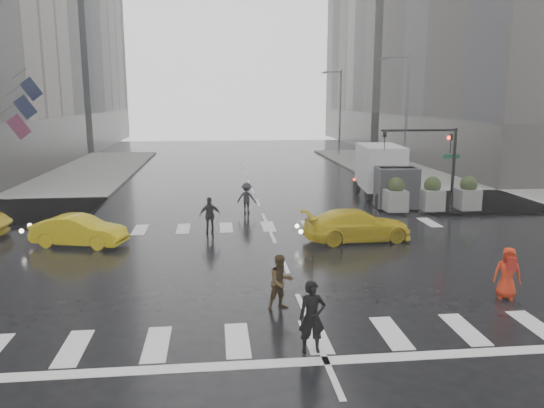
{
  "coord_description": "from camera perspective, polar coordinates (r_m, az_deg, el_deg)",
  "views": [
    {
      "loc": [
        -2.47,
        -18.45,
        5.97
      ],
      "look_at": [
        -0.25,
        2.0,
        1.89
      ],
      "focal_mm": 35.0,
      "sensor_mm": 36.0,
      "label": 1
    }
  ],
  "objects": [
    {
      "name": "street_lamp_far",
      "position": [
        58.02,
        7.2,
        10.12
      ],
      "size": [
        2.15,
        0.22,
        9.0
      ],
      "color": "#59595B",
      "rests_on": "ground"
    },
    {
      "name": "pedestrian_orange",
      "position": [
        17.66,
        24.0,
        -6.78
      ],
      "size": [
        0.92,
        0.78,
        1.6
      ],
      "rotation": [
        0.0,
        0.0,
        -0.42
      ],
      "color": "red",
      "rests_on": "ground"
    },
    {
      "name": "ground",
      "position": [
        19.55,
        1.37,
        -6.57
      ],
      "size": [
        120.0,
        120.0,
        0.0
      ],
      "primitive_type": "plane",
      "color": "black",
      "rests_on": "ground"
    },
    {
      "name": "taxi_rear",
      "position": [
        22.96,
        9.16,
        -2.27
      ],
      "size": [
        4.26,
        2.28,
        1.35
      ],
      "primitive_type": "imported",
      "rotation": [
        0.0,
        0.0,
        1.67
      ],
      "color": "#DBBA0B",
      "rests_on": "ground"
    },
    {
      "name": "flag_cluster",
      "position": [
        39.05,
        -25.43,
        9.67
      ],
      "size": [
        2.87,
        3.06,
        4.69
      ],
      "color": "#59595B",
      "rests_on": "ground"
    },
    {
      "name": "sidewalk_ne",
      "position": [
        42.55,
        24.99,
        2.2
      ],
      "size": [
        35.0,
        35.0,
        0.15
      ],
      "primitive_type": "cube",
      "color": "slate",
      "rests_on": "ground"
    },
    {
      "name": "box_truck",
      "position": [
        32.09,
        11.98,
        3.38
      ],
      "size": [
        2.29,
        6.1,
        3.24
      ],
      "rotation": [
        0.0,
        0.0,
        -0.09
      ],
      "color": "silver",
      "rests_on": "ground"
    },
    {
      "name": "planter_west",
      "position": [
        28.72,
        13.16,
        0.92
      ],
      "size": [
        1.1,
        1.1,
        1.8
      ],
      "color": "slate",
      "rests_on": "ground"
    },
    {
      "name": "planter_mid",
      "position": [
        29.44,
        16.83,
        0.98
      ],
      "size": [
        1.1,
        1.1,
        1.8
      ],
      "color": "slate",
      "rests_on": "ground"
    },
    {
      "name": "street_lamp_near",
      "position": [
        38.83,
        14.09,
        9.38
      ],
      "size": [
        2.15,
        0.22,
        9.0
      ],
      "color": "#59595B",
      "rests_on": "ground"
    },
    {
      "name": "road_markings",
      "position": [
        19.55,
        1.37,
        -6.55
      ],
      "size": [
        18.0,
        48.0,
        0.01
      ],
      "primitive_type": null,
      "color": "silver",
      "rests_on": "ground"
    },
    {
      "name": "building_ne_far",
      "position": [
        81.49,
        17.45,
        17.99
      ],
      "size": [
        26.05,
        26.05,
        36.0
      ],
      "color": "gray",
      "rests_on": "ground"
    },
    {
      "name": "traffic_signal_pole",
      "position": [
        28.97,
        17.24,
        5.26
      ],
      "size": [
        4.45,
        0.42,
        4.5
      ],
      "color": "black",
      "rests_on": "ground"
    },
    {
      "name": "pedestrian_far_a",
      "position": [
        24.01,
        -6.68,
        -1.22
      ],
      "size": [
        1.04,
        0.71,
        1.66
      ],
      "primitive_type": "imported",
      "rotation": [
        0.0,
        0.0,
        3.27
      ],
      "color": "black",
      "rests_on": "ground"
    },
    {
      "name": "pedestrian_far_b",
      "position": [
        28.09,
        -2.73,
        0.64
      ],
      "size": [
        1.19,
        0.9,
        1.64
      ],
      "primitive_type": "imported",
      "rotation": [
        0.0,
        0.0,
        2.81
      ],
      "color": "black",
      "rests_on": "ground"
    },
    {
      "name": "planter_east",
      "position": [
        30.28,
        20.32,
        1.03
      ],
      "size": [
        1.1,
        1.1,
        1.8
      ],
      "color": "slate",
      "rests_on": "ground"
    },
    {
      "name": "taxi_mid",
      "position": [
        23.32,
        -20.03,
        -2.72
      ],
      "size": [
        4.05,
        2.3,
        1.26
      ],
      "primitive_type": "imported",
      "rotation": [
        0.0,
        0.0,
        1.3
      ],
      "color": "#DBBA0B",
      "rests_on": "ground"
    },
    {
      "name": "pedestrian_brown",
      "position": [
        15.36,
        0.98,
        -8.41
      ],
      "size": [
        0.97,
        0.88,
        1.62
      ],
      "primitive_type": "imported",
      "rotation": [
        0.0,
        0.0,
        0.41
      ],
      "color": "#3F2D16",
      "rests_on": "ground"
    },
    {
      "name": "pedestrian_black",
      "position": [
        12.65,
        4.38,
        -9.12
      ],
      "size": [
        0.98,
        0.99,
        2.43
      ],
      "rotation": [
        0.0,
        0.0,
        -0.02
      ],
      "color": "black",
      "rests_on": "ground"
    }
  ]
}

